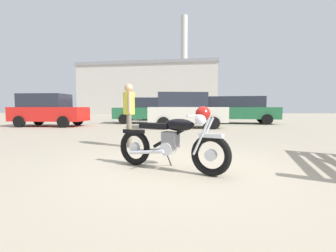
{
  "coord_description": "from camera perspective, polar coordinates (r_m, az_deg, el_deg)",
  "views": [
    {
      "loc": [
        0.06,
        -4.1,
        1.04
      ],
      "look_at": [
        -0.26,
        0.17,
        0.71
      ],
      "focal_mm": 25.69,
      "sensor_mm": 36.0,
      "label": 1
    }
  ],
  "objects": [
    {
      "name": "ground_plane",
      "position": [
        4.23,
        3.35,
        -9.83
      ],
      "size": [
        80.0,
        80.0,
        0.0
      ],
      "primitive_type": "plane",
      "color": "tan"
    },
    {
      "name": "vintage_motorcycle",
      "position": [
        3.98,
        1.2,
        -3.51
      ],
      "size": [
        1.93,
        0.99,
        1.07
      ],
      "rotation": [
        0.0,
        0.0,
        -0.44
      ],
      "color": "black",
      "rests_on": "ground_plane"
    },
    {
      "name": "bystander",
      "position": [
        6.39,
        -9.26,
        4.17
      ],
      "size": [
        0.3,
        0.44,
        1.66
      ],
      "rotation": [
        0.0,
        0.0,
        3.45
      ],
      "color": "#706656",
      "rests_on": "ground_plane"
    },
    {
      "name": "blue_hatchback_right",
      "position": [
        14.83,
        -26.55,
        3.48
      ],
      "size": [
        3.92,
        1.86,
        1.78
      ],
      "rotation": [
        0.0,
        0.0,
        -0.01
      ],
      "color": "black",
      "rests_on": "ground_plane"
    },
    {
      "name": "silver_sedan_mid",
      "position": [
        12.22,
        3.98,
        3.83
      ],
      "size": [
        4.09,
        2.22,
        1.78
      ],
      "rotation": [
        0.0,
        0.0,
        0.14
      ],
      "color": "black",
      "rests_on": "ground_plane"
    },
    {
      "name": "pale_sedan_back",
      "position": [
        16.29,
        16.35,
        3.89
      ],
      "size": [
        4.87,
        2.38,
        1.74
      ],
      "rotation": [
        0.0,
        0.0,
        -0.12
      ],
      "color": "black",
      "rests_on": "ground_plane"
    },
    {
      "name": "red_hatchback_near",
      "position": [
        15.99,
        -5.15,
        3.67
      ],
      "size": [
        4.3,
        2.13,
        1.67
      ],
      "rotation": [
        0.0,
        0.0,
        0.06
      ],
      "color": "black",
      "rests_on": "ground_plane"
    },
    {
      "name": "white_estate_far",
      "position": [
        19.84,
        -0.73,
        4.13
      ],
      "size": [
        4.82,
        2.23,
        1.74
      ],
      "rotation": [
        0.0,
        0.0,
        3.21
      ],
      "color": "black",
      "rests_on": "ground_plane"
    },
    {
      "name": "industrial_building",
      "position": [
        42.23,
        -3.5,
        8.45
      ],
      "size": [
        22.72,
        14.99,
        16.3
      ],
      "rotation": [
        0.0,
        0.0,
        -0.08
      ],
      "color": "beige",
      "rests_on": "ground_plane"
    }
  ]
}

